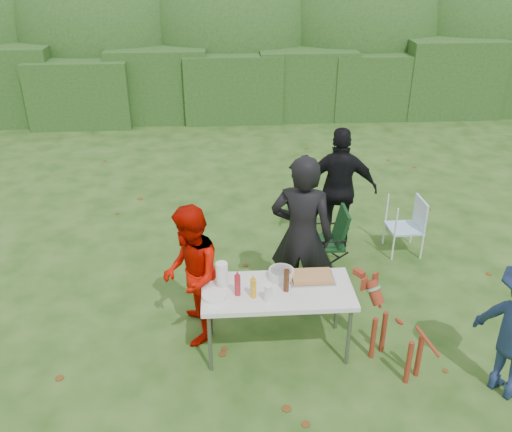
{
  "coord_description": "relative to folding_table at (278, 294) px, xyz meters",
  "views": [
    {
      "loc": [
        -0.31,
        -4.56,
        3.84
      ],
      "look_at": [
        0.06,
        0.92,
        1.0
      ],
      "focal_mm": 38.0,
      "sensor_mm": 36.0,
      "label": 1
    }
  ],
  "objects": [
    {
      "name": "person_cook",
      "position": [
        0.33,
        0.69,
        0.25
      ],
      "size": [
        0.79,
        0.63,
        1.88
      ],
      "primitive_type": "imported",
      "rotation": [
        0.0,
        0.0,
        2.85
      ],
      "color": "black",
      "rests_on": "ground"
    },
    {
      "name": "paper_towel_roll",
      "position": [
        -0.54,
        0.11,
        0.18
      ],
      "size": [
        0.12,
        0.12,
        0.26
      ],
      "primitive_type": "cylinder",
      "color": "white",
      "rests_on": "folding_table"
    },
    {
      "name": "dog",
      "position": [
        1.14,
        -0.34,
        -0.27
      ],
      "size": [
        0.78,
        0.93,
        0.84
      ],
      "primitive_type": null,
      "rotation": [
        0.0,
        0.0,
        2.16
      ],
      "color": "maroon",
      "rests_on": "ground"
    },
    {
      "name": "plate_stack",
      "position": [
        -0.62,
        -0.11,
        0.08
      ],
      "size": [
        0.24,
        0.24,
        0.05
      ],
      "primitive_type": "cylinder",
      "color": "white",
      "rests_on": "folding_table"
    },
    {
      "name": "ketchup_bottle",
      "position": [
        -0.4,
        -0.06,
        0.16
      ],
      "size": [
        0.06,
        0.06,
        0.22
      ],
      "primitive_type": "cylinder",
      "color": "maroon",
      "rests_on": "folding_table"
    },
    {
      "name": "beer_bottle",
      "position": [
        0.08,
        -0.03,
        0.17
      ],
      "size": [
        0.06,
        0.06,
        0.24
      ],
      "primitive_type": "cylinder",
      "color": "#47230F",
      "rests_on": "folding_table"
    },
    {
      "name": "focaccia_bread",
      "position": [
        0.36,
        0.15,
        0.09
      ],
      "size": [
        0.4,
        0.26,
        0.04
      ],
      "primitive_type": "cube",
      "color": "#BD864B",
      "rests_on": "food_tray"
    },
    {
      "name": "mustard_bottle",
      "position": [
        -0.25,
        -0.11,
        0.15
      ],
      "size": [
        0.06,
        0.06,
        0.2
      ],
      "primitive_type": "cylinder",
      "color": "gold",
      "rests_on": "folding_table"
    },
    {
      "name": "cup_stack",
      "position": [
        -0.11,
        -0.19,
        0.14
      ],
      "size": [
        0.08,
        0.08,
        0.18
      ],
      "primitive_type": "cylinder",
      "color": "white",
      "rests_on": "folding_table"
    },
    {
      "name": "camping_chair",
      "position": [
        0.77,
        1.5,
        -0.27
      ],
      "size": [
        0.53,
        0.53,
        0.84
      ],
      "primitive_type": null,
      "rotation": [
        0.0,
        0.0,
        3.13
      ],
      "color": "black",
      "rests_on": "ground"
    },
    {
      "name": "pasta_bowl",
      "position": [
        0.06,
        0.19,
        0.1
      ],
      "size": [
        0.26,
        0.26,
        0.1
      ],
      "primitive_type": "cylinder",
      "color": "silver",
      "rests_on": "folding_table"
    },
    {
      "name": "folding_table",
      "position": [
        0.0,
        0.0,
        0.0
      ],
      "size": [
        1.5,
        0.7,
        0.74
      ],
      "color": "silver",
      "rests_on": "ground"
    },
    {
      "name": "food_tray",
      "position": [
        0.36,
        0.15,
        0.06
      ],
      "size": [
        0.45,
        0.3,
        0.02
      ],
      "primitive_type": "cube",
      "color": "#B7B7BA",
      "rests_on": "folding_table"
    },
    {
      "name": "lawn_chair",
      "position": [
        1.91,
        1.85,
        -0.3
      ],
      "size": [
        0.48,
        0.48,
        0.78
      ],
      "primitive_type": null,
      "rotation": [
        0.0,
        0.0,
        3.18
      ],
      "color": "#5DB1E2",
      "rests_on": "ground"
    },
    {
      "name": "person_red_jacket",
      "position": [
        -0.86,
        0.27,
        0.08
      ],
      "size": [
        0.62,
        0.77,
        1.52
      ],
      "primitive_type": "imported",
      "rotation": [
        0.0,
        0.0,
        -1.51
      ],
      "color": "#B30B00",
      "rests_on": "ground"
    },
    {
      "name": "shrub_backdrop",
      "position": [
        -0.2,
        9.77,
        0.91
      ],
      "size": [
        20.0,
        2.6,
        3.2
      ],
      "primitive_type": "ellipsoid",
      "color": "#3D6628",
      "rests_on": "ground"
    },
    {
      "name": "ground",
      "position": [
        -0.2,
        0.17,
        -0.69
      ],
      "size": [
        80.0,
        80.0,
        0.0
      ],
      "primitive_type": "plane",
      "color": "#1E4211"
    },
    {
      "name": "person_black_puffy",
      "position": [
        1.04,
        2.08,
        0.16
      ],
      "size": [
        1.04,
        0.55,
        1.69
      ],
      "primitive_type": "imported",
      "rotation": [
        0.0,
        0.0,
        3.0
      ],
      "color": "black",
      "rests_on": "ground"
    },
    {
      "name": "hedge_row",
      "position": [
        -0.2,
        8.17,
        0.16
      ],
      "size": [
        22.0,
        1.4,
        1.7
      ],
      "primitive_type": "cube",
      "color": "#23471C",
      "rests_on": "ground"
    }
  ]
}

